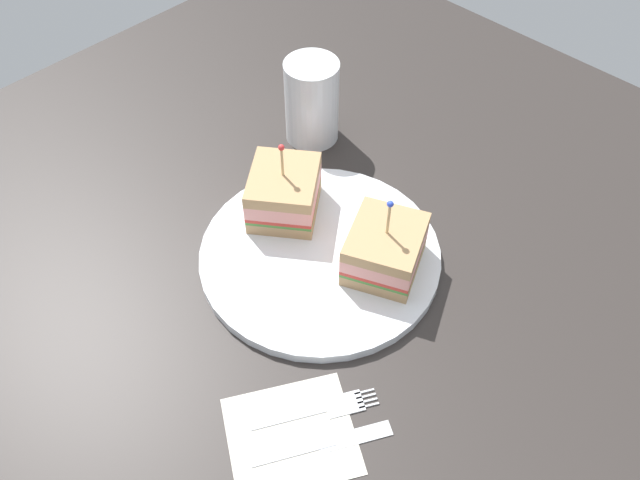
{
  "coord_description": "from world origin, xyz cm",
  "views": [
    {
      "loc": [
        -33.2,
        -32.31,
        57.69
      ],
      "look_at": [
        0.0,
        0.0,
        3.22
      ],
      "focal_mm": 36.71,
      "sensor_mm": 36.0,
      "label": 1
    }
  ],
  "objects_px": {
    "plate": "(320,255)",
    "drink_glass": "(312,105)",
    "sandwich_half_front": "(385,249)",
    "napkin": "(291,436)",
    "sandwich_half_back": "(284,193)",
    "knife": "(331,443)",
    "fork": "(329,408)"
  },
  "relations": [
    {
      "from": "napkin",
      "to": "fork",
      "type": "relative_size",
      "value": 1.03
    },
    {
      "from": "sandwich_half_front",
      "to": "knife",
      "type": "distance_m",
      "value": 0.21
    },
    {
      "from": "plate",
      "to": "sandwich_half_front",
      "type": "xyz_separation_m",
      "value": [
        0.03,
        -0.06,
        0.03
      ]
    },
    {
      "from": "sandwich_half_front",
      "to": "sandwich_half_back",
      "type": "distance_m",
      "value": 0.14
    },
    {
      "from": "sandwich_half_back",
      "to": "knife",
      "type": "xyz_separation_m",
      "value": [
        -0.17,
        -0.23,
        -0.04
      ]
    },
    {
      "from": "plate",
      "to": "sandwich_half_front",
      "type": "relative_size",
      "value": 2.49
    },
    {
      "from": "fork",
      "to": "knife",
      "type": "distance_m",
      "value": 0.03
    },
    {
      "from": "sandwich_half_back",
      "to": "napkin",
      "type": "height_order",
      "value": "sandwich_half_back"
    },
    {
      "from": "sandwich_half_back",
      "to": "knife",
      "type": "relative_size",
      "value": 0.95
    },
    {
      "from": "napkin",
      "to": "knife",
      "type": "xyz_separation_m",
      "value": [
        0.02,
        -0.03,
        0.0
      ]
    },
    {
      "from": "drink_glass",
      "to": "knife",
      "type": "height_order",
      "value": "drink_glass"
    },
    {
      "from": "sandwich_half_front",
      "to": "napkin",
      "type": "relative_size",
      "value": 0.94
    },
    {
      "from": "sandwich_half_back",
      "to": "drink_glass",
      "type": "bearing_deg",
      "value": 32.46
    },
    {
      "from": "knife",
      "to": "plate",
      "type": "bearing_deg",
      "value": 46.9
    },
    {
      "from": "sandwich_half_back",
      "to": "drink_glass",
      "type": "distance_m",
      "value": 0.15
    },
    {
      "from": "plate",
      "to": "napkin",
      "type": "distance_m",
      "value": 0.21
    },
    {
      "from": "sandwich_half_back",
      "to": "fork",
      "type": "height_order",
      "value": "sandwich_half_back"
    },
    {
      "from": "sandwich_half_front",
      "to": "sandwich_half_back",
      "type": "bearing_deg",
      "value": 97.45
    },
    {
      "from": "napkin",
      "to": "plate",
      "type": "bearing_deg",
      "value": 37.02
    },
    {
      "from": "napkin",
      "to": "sandwich_half_back",
      "type": "bearing_deg",
      "value": 47.31
    },
    {
      "from": "plate",
      "to": "sandwich_half_back",
      "type": "relative_size",
      "value": 2.37
    },
    {
      "from": "fork",
      "to": "plate",
      "type": "bearing_deg",
      "value": 46.93
    },
    {
      "from": "drink_glass",
      "to": "napkin",
      "type": "relative_size",
      "value": 0.97
    },
    {
      "from": "knife",
      "to": "napkin",
      "type": "bearing_deg",
      "value": 122.77
    },
    {
      "from": "napkin",
      "to": "fork",
      "type": "distance_m",
      "value": 0.04
    },
    {
      "from": "drink_glass",
      "to": "napkin",
      "type": "xyz_separation_m",
      "value": [
        -0.31,
        -0.28,
        -0.05
      ]
    },
    {
      "from": "sandwich_half_back",
      "to": "sandwich_half_front",
      "type": "bearing_deg",
      "value": -82.55
    },
    {
      "from": "fork",
      "to": "sandwich_half_back",
      "type": "bearing_deg",
      "value": 55.66
    },
    {
      "from": "plate",
      "to": "drink_glass",
      "type": "bearing_deg",
      "value": 47.05
    },
    {
      "from": "drink_glass",
      "to": "knife",
      "type": "xyz_separation_m",
      "value": [
        -0.29,
        -0.31,
        -0.05
      ]
    },
    {
      "from": "fork",
      "to": "knife",
      "type": "bearing_deg",
      "value": -133.29
    },
    {
      "from": "plate",
      "to": "sandwich_half_back",
      "type": "xyz_separation_m",
      "value": [
        0.02,
        0.07,
        0.03
      ]
    }
  ]
}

